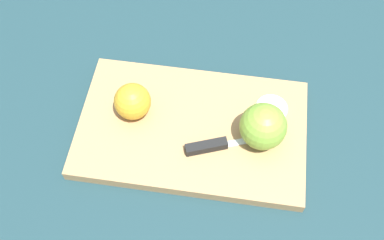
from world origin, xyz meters
TOP-DOWN VIEW (x-y plane):
  - ground_plane at (0.00, 0.00)m, footprint 4.00×4.00m
  - cutting_board at (0.00, 0.00)m, footprint 0.43×0.28m
  - apple_half_left at (-0.11, 0.02)m, footprint 0.07×0.07m
  - apple_half_right at (0.12, -0.01)m, footprint 0.08×0.08m
  - knife at (0.04, -0.04)m, footprint 0.15×0.06m
  - apple_slice at (0.14, 0.05)m, footprint 0.06×0.06m

SIDE VIEW (x-z plane):
  - ground_plane at x=0.00m, z-range 0.00..0.00m
  - cutting_board at x=0.00m, z-range 0.00..0.02m
  - apple_slice at x=0.14m, z-range 0.02..0.03m
  - knife at x=0.04m, z-range 0.02..0.04m
  - apple_half_left at x=-0.11m, z-range 0.02..0.09m
  - apple_half_right at x=0.12m, z-range 0.02..0.11m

